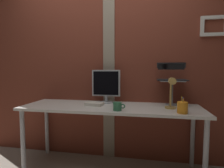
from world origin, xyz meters
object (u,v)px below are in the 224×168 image
Objects in this scene: coffee_mug at (118,106)px; monitor at (106,85)px; desk_lamp at (172,90)px; laptop at (171,75)px; pen_cup at (182,108)px.

monitor is at bearing 117.56° from coffee_mug.
laptop is at bearing 83.71° from desk_lamp.
desk_lamp is at bearing -17.95° from monitor.
monitor is 0.96m from pen_cup.
laptop reaches higher than desk_lamp.
monitor reaches higher than pen_cup.
monitor reaches higher than desk_lamp.
laptop is 0.35m from desk_lamp.
monitor reaches higher than coffee_mug.
desk_lamp is 0.60m from coffee_mug.
desk_lamp is (-0.03, -0.31, -0.14)m from laptop.
laptop is (0.80, 0.07, 0.12)m from monitor.
monitor is 0.50m from coffee_mug.
pen_cup is 0.64m from coffee_mug.
laptop is 0.56m from pen_cup.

